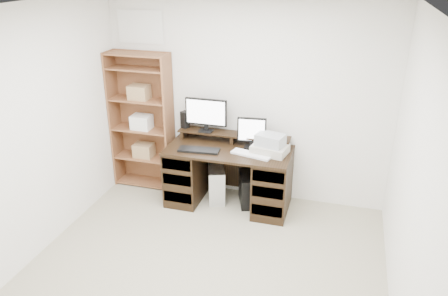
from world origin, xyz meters
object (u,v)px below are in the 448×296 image
at_px(desk, 229,176).
at_px(bookshelf, 142,120).
at_px(monitor_small, 252,132).
at_px(printer, 270,149).
at_px(tower_silver, 216,183).
at_px(monitor_wide, 206,113).
at_px(tower_black, 247,189).

bearing_deg(desk, bookshelf, 170.18).
bearing_deg(monitor_small, desk, -160.55).
bearing_deg(printer, tower_silver, -175.01).
bearing_deg(monitor_wide, monitor_small, -7.19).
bearing_deg(monitor_wide, tower_silver, -36.49).
xyz_separation_m(monitor_wide, tower_silver, (0.16, -0.12, -0.88)).
relative_size(desk, monitor_wide, 2.85).
distance_m(monitor_wide, printer, 0.91).
relative_size(monitor_wide, tower_silver, 1.19).
height_order(printer, tower_silver, printer).
xyz_separation_m(tower_black, bookshelf, (-1.45, 0.15, 0.72)).
height_order(monitor_small, printer, monitor_small).
relative_size(desk, tower_silver, 3.38).
bearing_deg(tower_silver, bookshelf, 152.74).
relative_size(printer, bookshelf, 0.22).
distance_m(printer, tower_black, 0.66).
bearing_deg(tower_black, printer, -29.18).
xyz_separation_m(desk, tower_silver, (-0.19, 0.07, -0.17)).
relative_size(monitor_wide, bookshelf, 0.29).
bearing_deg(monitor_small, bookshelf, 169.89).
bearing_deg(tower_black, bookshelf, 154.37).
bearing_deg(desk, monitor_small, 25.97).
distance_m(monitor_small, tower_black, 0.76).
xyz_separation_m(tower_silver, tower_black, (0.40, -0.01, -0.02)).
height_order(tower_silver, tower_black, tower_silver).
distance_m(monitor_wide, tower_silver, 0.90).
bearing_deg(tower_black, monitor_wide, 147.17).
distance_m(desk, tower_black, 0.30).
xyz_separation_m(monitor_small, tower_black, (-0.03, -0.06, -0.76)).
relative_size(printer, tower_silver, 0.90).
bearing_deg(tower_silver, monitor_wide, 123.98).
bearing_deg(bookshelf, tower_silver, -7.58).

